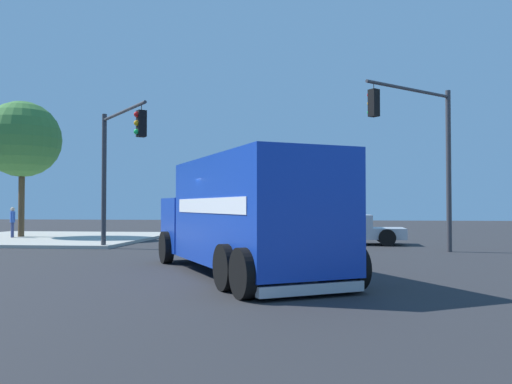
{
  "coord_description": "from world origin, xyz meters",
  "views": [
    {
      "loc": [
        13.86,
        1.78,
        1.81
      ],
      "look_at": [
        -0.28,
        0.24,
        2.19
      ],
      "focal_mm": 36.0,
      "sensor_mm": 36.0,
      "label": 1
    }
  ],
  "objects_px": {
    "shade_tree_near": "(22,140)",
    "pedestrian_near_corner": "(12,220)",
    "traffic_light_primary": "(425,143)",
    "pickup_silver": "(349,229)",
    "traffic_light_secondary": "(116,155)",
    "delivery_truck": "(243,215)"
  },
  "relations": [
    {
      "from": "traffic_light_primary",
      "to": "traffic_light_secondary",
      "type": "distance_m",
      "value": 12.1
    },
    {
      "from": "traffic_light_primary",
      "to": "shade_tree_near",
      "type": "relative_size",
      "value": 0.87
    },
    {
      "from": "delivery_truck",
      "to": "pedestrian_near_corner",
      "type": "bearing_deg",
      "value": -131.22
    },
    {
      "from": "pickup_silver",
      "to": "pedestrian_near_corner",
      "type": "distance_m",
      "value": 17.45
    },
    {
      "from": "pickup_silver",
      "to": "delivery_truck",
      "type": "bearing_deg",
      "value": -17.51
    },
    {
      "from": "delivery_truck",
      "to": "pedestrian_near_corner",
      "type": "distance_m",
      "value": 18.49
    },
    {
      "from": "pickup_silver",
      "to": "pedestrian_near_corner",
      "type": "relative_size",
      "value": 3.33
    },
    {
      "from": "traffic_light_primary",
      "to": "delivery_truck",
      "type": "bearing_deg",
      "value": -42.41
    },
    {
      "from": "shade_tree_near",
      "to": "pedestrian_near_corner",
      "type": "bearing_deg",
      "value": -4.43
    },
    {
      "from": "shade_tree_near",
      "to": "traffic_light_primary",
      "type": "bearing_deg",
      "value": 72.53
    },
    {
      "from": "traffic_light_secondary",
      "to": "pedestrian_near_corner",
      "type": "xyz_separation_m",
      "value": [
        -5.7,
        -7.88,
        -2.82
      ]
    },
    {
      "from": "traffic_light_primary",
      "to": "pickup_silver",
      "type": "height_order",
      "value": "traffic_light_primary"
    },
    {
      "from": "traffic_light_secondary",
      "to": "pickup_silver",
      "type": "distance_m",
      "value": 11.06
    },
    {
      "from": "traffic_light_secondary",
      "to": "pickup_silver",
      "type": "bearing_deg",
      "value": 115.99
    },
    {
      "from": "delivery_truck",
      "to": "pedestrian_near_corner",
      "type": "xyz_separation_m",
      "value": [
        -12.18,
        -13.9,
        -0.53
      ]
    },
    {
      "from": "traffic_light_secondary",
      "to": "pedestrian_near_corner",
      "type": "relative_size",
      "value": 3.52
    },
    {
      "from": "pickup_silver",
      "to": "shade_tree_near",
      "type": "bearing_deg",
      "value": -95.85
    },
    {
      "from": "traffic_light_primary",
      "to": "shade_tree_near",
      "type": "distance_m",
      "value": 20.91
    },
    {
      "from": "traffic_light_primary",
      "to": "shade_tree_near",
      "type": "xyz_separation_m",
      "value": [
        -6.27,
        -19.91,
        1.21
      ]
    },
    {
      "from": "delivery_truck",
      "to": "traffic_light_secondary",
      "type": "relative_size",
      "value": 1.51
    },
    {
      "from": "pickup_silver",
      "to": "pedestrian_near_corner",
      "type": "bearing_deg",
      "value": -93.46
    },
    {
      "from": "pickup_silver",
      "to": "traffic_light_primary",
      "type": "bearing_deg",
      "value": 29.65
    }
  ]
}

